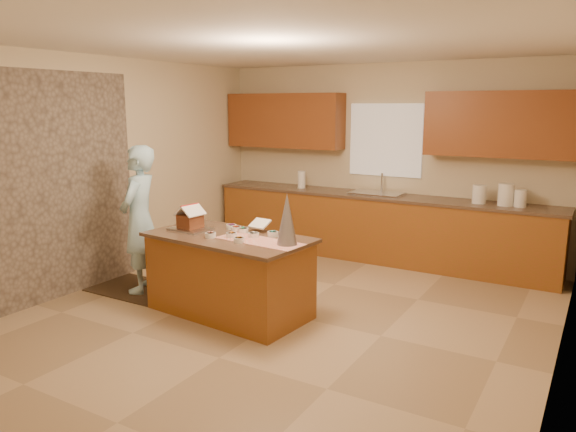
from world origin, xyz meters
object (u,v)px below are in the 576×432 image
(island_base, at_px, (229,276))
(boy, at_px, (140,219))
(tinsel_tree, at_px, (287,219))
(gingerbread_house, at_px, (190,219))

(island_base, bearing_deg, boy, -176.80)
(tinsel_tree, relative_size, boy, 0.30)
(boy, bearing_deg, island_base, 67.42)
(boy, bearing_deg, gingerbread_house, 66.17)
(tinsel_tree, distance_m, gingerbread_house, 1.21)
(tinsel_tree, bearing_deg, island_base, 178.27)
(tinsel_tree, height_order, boy, boy)
(island_base, distance_m, gingerbread_house, 0.74)
(island_base, relative_size, gingerbread_house, 5.91)
(island_base, distance_m, tinsel_tree, 0.98)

